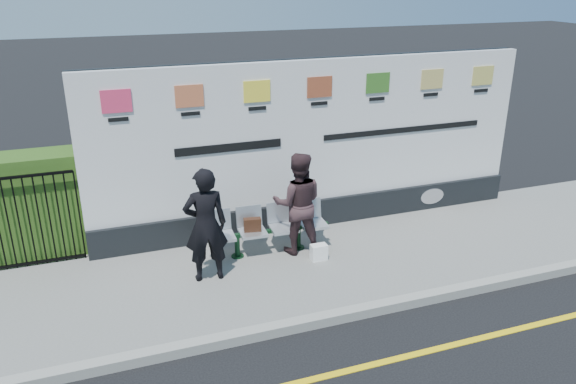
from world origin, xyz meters
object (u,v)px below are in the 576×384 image
object	(u,v)px
billboard	(316,156)
bench	(268,241)
woman_right	(298,203)
woman_left	(206,225)

from	to	relation	value
billboard	bench	bearing A→B (deg)	-145.14
woman_right	billboard	bearing A→B (deg)	-109.37
billboard	woman_left	distance (m)	2.67
bench	woman_left	size ratio (longest dim) A/B	1.13
woman_left	woman_right	bearing A→B (deg)	-163.76
woman_left	billboard	bearing A→B (deg)	-147.52
billboard	woman_left	xyz separation A→B (m)	(-2.29, -1.32, -0.41)
bench	woman_left	world-z (taller)	woman_left
billboard	woman_left	size ratio (longest dim) A/B	4.52
bench	woman_right	distance (m)	0.81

